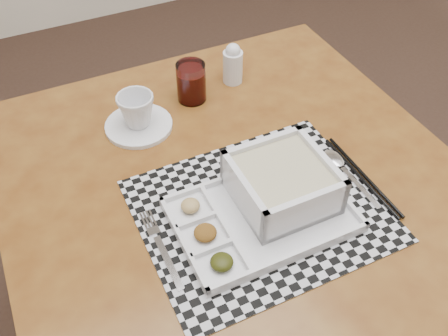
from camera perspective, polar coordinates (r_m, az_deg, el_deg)
The scene contains 10 objects.
dining_table at distance 1.06m, azimuth 0.97°, elevation -3.36°, with size 0.91×0.91×0.68m.
placemat at distance 0.95m, azimuth 4.12°, elevation -4.84°, with size 0.44×0.37×0.00m, color #B3B4BB.
serving_tray at distance 0.93m, azimuth 5.82°, elevation -2.92°, with size 0.32×0.22×0.09m.
fork at distance 0.90m, azimuth -7.22°, elevation -8.88°, with size 0.02×0.19×0.00m.
spoon at distance 1.05m, azimuth 12.88°, elevation 0.64°, with size 0.04×0.18×0.01m.
chopsticks at distance 1.03m, azimuth 15.53°, elevation -0.91°, with size 0.02×0.24×0.01m.
saucer at distance 1.13m, azimuth -9.71°, elevation 4.82°, with size 0.15×0.15×0.01m, color silver.
cup at distance 1.10m, azimuth -9.98°, elevation 6.51°, with size 0.08×0.08×0.08m, color silver.
juice_glass at distance 1.17m, azimuth -3.76°, elevation 9.62°, with size 0.07×0.07×0.09m.
creamer_bottle at distance 1.23m, azimuth 1.01°, elevation 11.81°, with size 0.05×0.05×0.10m.
Camera 1 is at (-0.94, -0.15, 1.41)m, focal length 40.00 mm.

